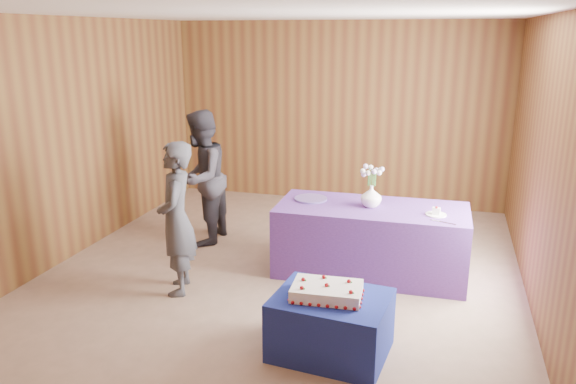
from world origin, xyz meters
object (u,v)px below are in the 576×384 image
at_px(sheet_cake, 327,291).
at_px(guest_right, 201,178).
at_px(cake_table, 331,325).
at_px(guest_left, 176,219).
at_px(serving_table, 371,240).
at_px(vase, 371,196).

height_order(sheet_cake, guest_right, guest_right).
relative_size(cake_table, guest_left, 0.59).
bearing_deg(sheet_cake, serving_table, 82.39).
relative_size(cake_table, serving_table, 0.45).
bearing_deg(sheet_cake, vase, 82.99).
bearing_deg(cake_table, serving_table, 93.07).
distance_m(guest_left, guest_right, 1.39).
distance_m(cake_table, guest_right, 2.95).
xyz_separation_m(serving_table, guest_right, (-2.13, 0.37, 0.45)).
relative_size(serving_table, guest_right, 1.22).
xyz_separation_m(cake_table, serving_table, (0.08, 1.68, 0.12)).
bearing_deg(serving_table, guest_right, 169.26).
height_order(serving_table, guest_left, guest_left).
bearing_deg(serving_table, vase, 162.55).
relative_size(serving_table, sheet_cake, 3.35).
bearing_deg(guest_right, guest_left, 12.76).
distance_m(serving_table, sheet_cake, 1.71).
relative_size(sheet_cake, vase, 2.60).
xyz_separation_m(sheet_cake, vase, (0.10, 1.70, 0.31)).
bearing_deg(guest_left, vase, 98.17).
bearing_deg(serving_table, guest_left, -152.35).
xyz_separation_m(cake_table, guest_left, (-1.70, 0.71, 0.52)).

